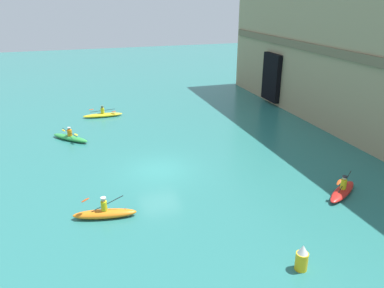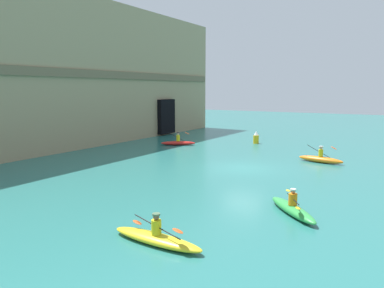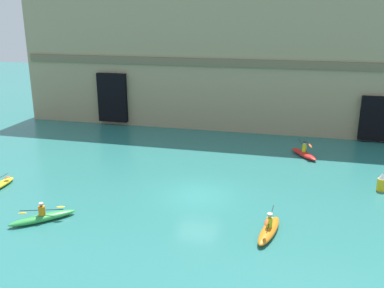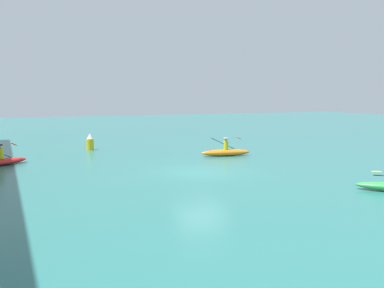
{
  "view_description": "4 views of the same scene",
  "coord_description": "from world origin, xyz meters",
  "px_view_note": "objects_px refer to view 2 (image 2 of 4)",
  "views": [
    {
      "loc": [
        21.12,
        -4.53,
        10.41
      ],
      "look_at": [
        -1.92,
        2.84,
        0.71
      ],
      "focal_mm": 35.0,
      "sensor_mm": 36.0,
      "label": 1
    },
    {
      "loc": [
        -21.78,
        -9.34,
        5.01
      ],
      "look_at": [
        -2.23,
        2.5,
        1.66
      ],
      "focal_mm": 35.0,
      "sensor_mm": 36.0,
      "label": 2
    },
    {
      "loc": [
        5.4,
        -23.13,
        10.57
      ],
      "look_at": [
        -1.13,
        3.01,
        2.24
      ],
      "focal_mm": 40.0,
      "sensor_mm": 36.0,
      "label": 3
    },
    {
      "loc": [
        -18.83,
        8.87,
        3.77
      ],
      "look_at": [
        -0.42,
        0.7,
        1.47
      ],
      "focal_mm": 40.0,
      "sensor_mm": 36.0,
      "label": 4
    }
  ],
  "objects_px": {
    "kayak_red": "(178,143)",
    "kayak_orange": "(320,159)",
    "kayak_green": "(292,209)",
    "marker_buoy": "(256,138)",
    "kayak_yellow": "(156,238)"
  },
  "relations": [
    {
      "from": "kayak_red",
      "to": "kayak_orange",
      "type": "height_order",
      "value": "kayak_orange"
    },
    {
      "from": "kayak_green",
      "to": "kayak_orange",
      "type": "bearing_deg",
      "value": 142.78
    },
    {
      "from": "kayak_red",
      "to": "marker_buoy",
      "type": "height_order",
      "value": "kayak_red"
    },
    {
      "from": "kayak_green",
      "to": "kayak_orange",
      "type": "height_order",
      "value": "kayak_orange"
    },
    {
      "from": "kayak_red",
      "to": "kayak_green",
      "type": "relative_size",
      "value": 1.04
    },
    {
      "from": "kayak_green",
      "to": "kayak_yellow",
      "type": "height_order",
      "value": "kayak_green"
    },
    {
      "from": "kayak_orange",
      "to": "kayak_red",
      "type": "bearing_deg",
      "value": 3.32
    },
    {
      "from": "kayak_red",
      "to": "marker_buoy",
      "type": "xyz_separation_m",
      "value": [
        4.62,
        -5.64,
        0.31
      ]
    },
    {
      "from": "kayak_red",
      "to": "kayak_orange",
      "type": "distance_m",
      "value": 12.97
    },
    {
      "from": "kayak_red",
      "to": "kayak_green",
      "type": "bearing_deg",
      "value": -75.85
    },
    {
      "from": "kayak_orange",
      "to": "marker_buoy",
      "type": "bearing_deg",
      "value": -30.35
    },
    {
      "from": "kayak_yellow",
      "to": "marker_buoy",
      "type": "xyz_separation_m",
      "value": [
        23.25,
        5.75,
        0.34
      ]
    },
    {
      "from": "kayak_green",
      "to": "marker_buoy",
      "type": "relative_size",
      "value": 2.49
    },
    {
      "from": "kayak_green",
      "to": "kayak_orange",
      "type": "xyz_separation_m",
      "value": [
        11.7,
        1.47,
        0.02
      ]
    },
    {
      "from": "kayak_red",
      "to": "kayak_yellow",
      "type": "bearing_deg",
      "value": -91.35
    }
  ]
}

